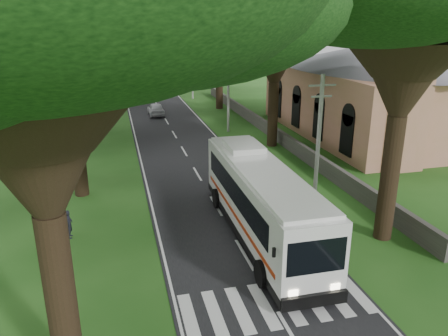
{
  "coord_description": "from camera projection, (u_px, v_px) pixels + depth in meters",
  "views": [
    {
      "loc": [
        -5.52,
        -15.76,
        10.77
      ],
      "look_at": [
        0.66,
        8.63,
        2.2
      ],
      "focal_mm": 35.0,
      "sensor_mm": 36.0,
      "label": 1
    }
  ],
  "objects": [
    {
      "name": "church",
      "position": [
        365.0,
        85.0,
        41.56
      ],
      "size": [
        14.0,
        24.0,
        11.6
      ],
      "color": "tan",
      "rests_on": "ground"
    },
    {
      "name": "pole_mid",
      "position": [
        228.0,
        90.0,
        43.01
      ],
      "size": [
        1.6,
        0.24,
        8.0
      ],
      "color": "gray",
      "rests_on": "ground"
    },
    {
      "name": "pedestrian",
      "position": [
        69.0,
        224.0,
        22.53
      ],
      "size": [
        0.38,
        0.57,
        1.54
      ],
      "primitive_type": "imported",
      "rotation": [
        0.0,
        0.0,
        1.56
      ],
      "color": "black",
      "rests_on": "ground"
    },
    {
      "name": "crosswalk",
      "position": [
        273.0,
        305.0,
        17.38
      ],
      "size": [
        8.0,
        3.0,
        0.01
      ],
      "primitive_type": "cube",
      "color": "silver",
      "rests_on": "ground"
    },
    {
      "name": "ground",
      "position": [
        258.0,
        277.0,
        19.22
      ],
      "size": [
        140.0,
        140.0,
        0.0
      ],
      "primitive_type": "plane",
      "color": "#204F16",
      "rests_on": "ground"
    },
    {
      "name": "coach_bus",
      "position": [
        261.0,
        199.0,
        22.3
      ],
      "size": [
        3.14,
        13.04,
        3.84
      ],
      "rotation": [
        0.0,
        0.0,
        -0.01
      ],
      "color": "silver",
      "rests_on": "ground"
    },
    {
      "name": "tree_l_far",
      "position": [
        83.0,
        3.0,
        57.14
      ],
      "size": [
        15.39,
        15.39,
        16.23
      ],
      "color": "black",
      "rests_on": "ground"
    },
    {
      "name": "road",
      "position": [
        176.0,
        137.0,
        42.15
      ],
      "size": [
        8.0,
        120.0,
        0.04
      ],
      "primitive_type": "cube",
      "color": "black",
      "rests_on": "ground"
    },
    {
      "name": "tree_r_midb",
      "position": [
        219.0,
        1.0,
        51.69
      ],
      "size": [
        15.69,
        15.69,
        16.29
      ],
      "color": "black",
      "rests_on": "ground"
    },
    {
      "name": "pole_near",
      "position": [
        318.0,
        143.0,
        24.66
      ],
      "size": [
        1.6,
        0.24,
        8.0
      ],
      "color": "gray",
      "rests_on": "ground"
    },
    {
      "name": "tree_r_far",
      "position": [
        198.0,
        8.0,
        68.55
      ],
      "size": [
        13.54,
        13.54,
        15.57
      ],
      "color": "black",
      "rests_on": "ground"
    },
    {
      "name": "tree_r_mida",
      "position": [
        277.0,
        14.0,
        35.81
      ],
      "size": [
        12.43,
        12.43,
        14.07
      ],
      "color": "black",
      "rests_on": "ground"
    },
    {
      "name": "property_wall",
      "position": [
        267.0,
        128.0,
        43.14
      ],
      "size": [
        0.35,
        50.0,
        1.2
      ],
      "primitive_type": "cube",
      "color": "#383533",
      "rests_on": "ground"
    },
    {
      "name": "tree_l_midb",
      "position": [
        85.0,
        11.0,
        41.27
      ],
      "size": [
        12.68,
        12.68,
        14.47
      ],
      "color": "black",
      "rests_on": "ground"
    },
    {
      "name": "pole_far",
      "position": [
        192.0,
        69.0,
        61.36
      ],
      "size": [
        1.6,
        0.24,
        8.0
      ],
      "color": "gray",
      "rests_on": "ground"
    },
    {
      "name": "distant_car_b",
      "position": [
        141.0,
        92.0,
        63.68
      ],
      "size": [
        2.8,
        4.53,
        1.41
      ],
      "primitive_type": "imported",
      "rotation": [
        0.0,
        0.0,
        0.33
      ],
      "color": "#22304F",
      "rests_on": "road"
    },
    {
      "name": "distant_car_a",
      "position": [
        156.0,
        109.0,
        51.46
      ],
      "size": [
        1.84,
        4.42,
        1.5
      ],
      "primitive_type": "imported",
      "rotation": [
        0.0,
        0.0,
        3.16
      ],
      "color": "#B0B0B5",
      "rests_on": "road"
    },
    {
      "name": "distant_car_c",
      "position": [
        156.0,
        87.0,
        69.3
      ],
      "size": [
        2.18,
        4.42,
        1.24
      ],
      "primitive_type": "imported",
      "rotation": [
        0.0,
        0.0,
        3.25
      ],
      "color": "maroon",
      "rests_on": "road"
    }
  ]
}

